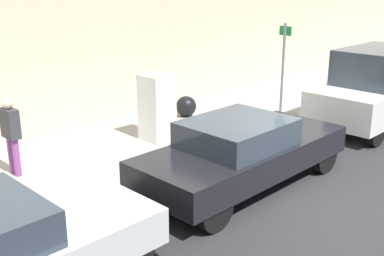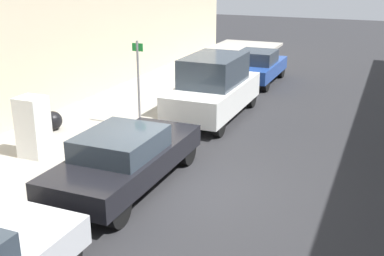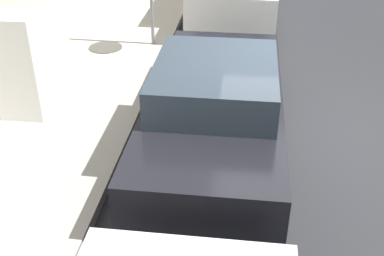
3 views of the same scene
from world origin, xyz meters
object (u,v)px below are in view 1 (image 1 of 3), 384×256
object	(u,v)px
pedestrian_walking_far	(11,132)
parked_sedan_dark	(242,151)
trash_bag	(186,106)
parked_van_white	(378,87)
street_sign_post	(283,69)
discarded_refrigerator	(157,108)

from	to	relation	value
pedestrian_walking_far	parked_sedan_dark	size ratio (longest dim) A/B	0.34
trash_bag	parked_sedan_dark	bearing A→B (deg)	-30.65
parked_sedan_dark	parked_van_white	world-z (taller)	parked_van_white
parked_sedan_dark	parked_van_white	xyz separation A→B (m)	(-0.00, 5.94, 0.32)
street_sign_post	parked_van_white	world-z (taller)	street_sign_post
discarded_refrigerator	pedestrian_walking_far	size ratio (longest dim) A/B	1.01
parked_sedan_dark	street_sign_post	bearing A→B (deg)	114.03
trash_bag	pedestrian_walking_far	bearing A→B (deg)	-84.29
discarded_refrigerator	trash_bag	xyz separation A→B (m)	(-0.95, 1.93, -0.52)
street_sign_post	parked_van_white	bearing A→B (deg)	54.53
discarded_refrigerator	street_sign_post	world-z (taller)	street_sign_post
street_sign_post	parked_van_white	distance (m)	2.87
discarded_refrigerator	pedestrian_walking_far	distance (m)	3.53
pedestrian_walking_far	parked_sedan_dark	bearing A→B (deg)	175.56
street_sign_post	pedestrian_walking_far	world-z (taller)	street_sign_post
discarded_refrigerator	parked_sedan_dark	xyz separation A→B (m)	(3.04, -0.43, -0.22)
trash_bag	parked_van_white	xyz separation A→B (m)	(3.98, 3.58, 0.61)
street_sign_post	discarded_refrigerator	bearing A→B (deg)	-113.57
street_sign_post	trash_bag	bearing A→B (deg)	-151.19
trash_bag	parked_van_white	bearing A→B (deg)	41.96
discarded_refrigerator	street_sign_post	bearing A→B (deg)	66.43
discarded_refrigerator	street_sign_post	size ratio (longest dim) A/B	0.60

